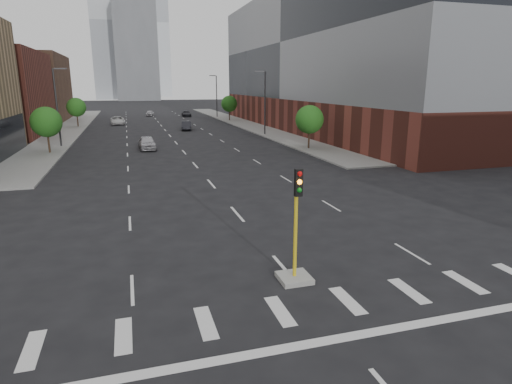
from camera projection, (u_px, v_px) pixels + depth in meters
name	position (u px, v px, depth m)	size (l,w,h in m)	color
sidewalk_left_far	(71.00, 128.00, 72.66)	(5.00, 92.00, 0.15)	gray
sidewalk_right_far	(242.00, 123.00, 80.95)	(5.00, 92.00, 0.15)	gray
building_left_far_b	(10.00, 88.00, 84.34)	(20.00, 24.00, 13.00)	brown
building_right_main	(350.00, 60.00, 69.26)	(24.00, 70.00, 22.00)	brown
tower_left	(115.00, 23.00, 201.59)	(22.00, 22.00, 70.00)	#B2B7BC
tower_right	(149.00, 24.00, 242.48)	(20.00, 20.00, 80.00)	#B2B7BC
tower_mid	(136.00, 49.00, 188.43)	(18.00, 18.00, 44.00)	slate
median_traffic_signal	(295.00, 257.00, 16.18)	(1.20, 1.20, 4.40)	#999993
streetlight_right_a	(264.00, 100.00, 61.65)	(1.60, 0.22, 9.07)	#2D2D30
streetlight_right_b	(216.00, 94.00, 94.16)	(1.60, 0.22, 9.07)	#2D2D30
streetlight_left	(57.00, 104.00, 49.59)	(1.60, 0.22, 9.07)	#2D2D30
tree_left_near	(46.00, 122.00, 45.18)	(3.20, 3.20, 4.85)	#382619
tree_left_far	(76.00, 107.00, 73.05)	(3.20, 3.20, 4.85)	#382619
tree_right_near	(309.00, 120.00, 48.28)	(3.20, 3.20, 4.85)	#382619
tree_right_far	(229.00, 104.00, 85.43)	(3.20, 3.20, 4.85)	#382619
car_near_left	(147.00, 143.00, 48.76)	(1.83, 4.55, 1.55)	#AFAEB3
car_mid_right	(187.00, 126.00, 69.11)	(1.52, 4.36, 1.44)	black
car_far_left	(118.00, 120.00, 78.57)	(2.43, 5.28, 1.47)	silver
car_deep_right	(186.00, 114.00, 96.97)	(1.91, 4.69, 1.36)	black
car_distant	(150.00, 113.00, 99.18)	(1.57, 3.89, 1.33)	#ADACB1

